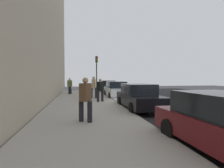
# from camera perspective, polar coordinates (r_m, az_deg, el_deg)

# --- Properties ---
(ground_plane) EXTENTS (56.00, 56.00, 0.00)m
(ground_plane) POSITION_cam_1_polar(r_m,az_deg,el_deg) (12.75, 6.94, -6.59)
(ground_plane) COLOR black
(sidewalk) EXTENTS (28.00, 4.60, 0.15)m
(sidewalk) POSITION_cam_1_polar(r_m,az_deg,el_deg) (12.20, -8.16, -6.63)
(sidewalk) COLOR #A39E93
(sidewalk) RESTS_ON ground
(lane_stripe_centre) EXTENTS (28.00, 0.14, 0.01)m
(lane_stripe_centre) POSITION_cam_1_polar(r_m,az_deg,el_deg) (14.01, 19.63, -5.90)
(lane_stripe_centre) COLOR gold
(lane_stripe_centre) RESTS_ON ground
(snow_bank_curb) EXTENTS (7.07, 0.56, 0.22)m
(snow_bank_curb) POSITION_cam_1_polar(r_m,az_deg,el_deg) (16.40, 0.52, -4.27)
(snow_bank_curb) COLOR white
(snow_bank_curb) RESTS_ON ground
(parked_car_green) EXTENTS (4.59, 2.03, 1.51)m
(parked_car_green) POSITION_cam_1_polar(r_m,az_deg,el_deg) (23.56, -1.18, -0.78)
(parked_car_green) COLOR black
(parked_car_green) RESTS_ON ground
(parked_car_white) EXTENTS (4.67, 1.94, 1.51)m
(parked_car_white) POSITION_cam_1_polar(r_m,az_deg,el_deg) (17.93, 1.34, -1.66)
(parked_car_white) COLOR black
(parked_car_white) RESTS_ON ground
(parked_car_black) EXTENTS (4.69, 1.93, 1.51)m
(parked_car_black) POSITION_cam_1_polar(r_m,az_deg,el_deg) (11.35, 8.09, -3.79)
(parked_car_black) COLOR black
(parked_car_black) RESTS_ON ground
(pedestrian_brown_coat) EXTENTS (0.56, 0.52, 1.75)m
(pedestrian_brown_coat) POSITION_cam_1_polar(r_m,az_deg,el_deg) (7.54, -7.99, -4.26)
(pedestrian_brown_coat) COLOR black
(pedestrian_brown_coat) RESTS_ON sidewalk
(pedestrian_tan_coat) EXTENTS (0.54, 0.60, 1.84)m
(pedestrian_tan_coat) POSITION_cam_1_polar(r_m,az_deg,el_deg) (16.09, -5.51, -0.75)
(pedestrian_tan_coat) COLOR black
(pedestrian_tan_coat) RESTS_ON sidewalk
(pedestrian_olive_coat) EXTENTS (0.53, 0.52, 1.67)m
(pedestrian_olive_coat) POSITION_cam_1_polar(r_m,az_deg,el_deg) (20.54, -12.59, -0.46)
(pedestrian_olive_coat) COLOR black
(pedestrian_olive_coat) RESTS_ON sidewalk
(pedestrian_black_coat) EXTENTS (0.53, 0.52, 1.66)m
(pedestrian_black_coat) POSITION_cam_1_polar(r_m,az_deg,el_deg) (13.76, -3.56, -1.61)
(pedestrian_black_coat) COLOR black
(pedestrian_black_coat) RESTS_ON sidewalk
(traffic_light_pole) EXTENTS (0.35, 0.26, 4.17)m
(traffic_light_pole) POSITION_cam_1_polar(r_m,az_deg,el_deg) (21.86, -4.65, 4.83)
(traffic_light_pole) COLOR #2D2D19
(traffic_light_pole) RESTS_ON sidewalk
(rolling_suitcase) EXTENTS (0.34, 0.22, 0.91)m
(rolling_suitcase) POSITION_cam_1_polar(r_m,az_deg,el_deg) (21.02, -12.35, -2.07)
(rolling_suitcase) COLOR #191E38
(rolling_suitcase) RESTS_ON sidewalk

